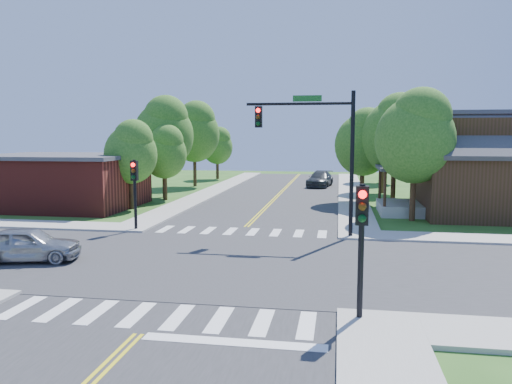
% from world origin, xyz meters
% --- Properties ---
extents(ground, '(100.00, 100.00, 0.00)m').
position_xyz_m(ground, '(0.00, 0.00, 0.00)').
color(ground, '#295219').
rests_on(ground, ground).
extents(road_ns, '(10.00, 90.00, 0.04)m').
position_xyz_m(road_ns, '(0.00, 0.00, 0.02)').
color(road_ns, '#2D2D30').
rests_on(road_ns, ground).
extents(road_ew, '(90.00, 10.00, 0.04)m').
position_xyz_m(road_ew, '(0.00, 0.00, 0.03)').
color(road_ew, '#2D2D30').
rests_on(road_ew, ground).
extents(intersection_patch, '(10.20, 10.20, 0.06)m').
position_xyz_m(intersection_patch, '(0.00, 0.00, 0.00)').
color(intersection_patch, '#2D2D30').
rests_on(intersection_patch, ground).
extents(sidewalk_ne, '(40.00, 40.00, 0.14)m').
position_xyz_m(sidewalk_ne, '(15.82, 15.82, 0.07)').
color(sidewalk_ne, '#9E9B93').
rests_on(sidewalk_ne, ground).
extents(sidewalk_nw, '(40.00, 40.00, 0.14)m').
position_xyz_m(sidewalk_nw, '(-15.82, 15.82, 0.07)').
color(sidewalk_nw, '#9E9B93').
rests_on(sidewalk_nw, ground).
extents(crosswalk_north, '(8.85, 2.00, 0.01)m').
position_xyz_m(crosswalk_north, '(0.00, 6.20, 0.05)').
color(crosswalk_north, white).
rests_on(crosswalk_north, ground).
extents(crosswalk_south, '(8.85, 2.00, 0.01)m').
position_xyz_m(crosswalk_south, '(0.00, -6.20, 0.05)').
color(crosswalk_south, white).
rests_on(crosswalk_south, ground).
extents(centerline, '(0.30, 90.00, 0.01)m').
position_xyz_m(centerline, '(0.00, 0.00, 0.05)').
color(centerline, yellow).
rests_on(centerline, ground).
extents(stop_bar, '(4.60, 0.45, 0.09)m').
position_xyz_m(stop_bar, '(2.50, -7.60, 0.00)').
color(stop_bar, white).
rests_on(stop_bar, ground).
extents(signal_mast_ne, '(5.30, 0.42, 7.20)m').
position_xyz_m(signal_mast_ne, '(3.91, 5.59, 4.85)').
color(signal_mast_ne, black).
rests_on(signal_mast_ne, ground).
extents(signal_pole_se, '(0.34, 0.42, 3.80)m').
position_xyz_m(signal_pole_se, '(5.60, -5.62, 2.66)').
color(signal_pole_se, black).
rests_on(signal_pole_se, ground).
extents(signal_pole_nw, '(0.34, 0.42, 3.80)m').
position_xyz_m(signal_pole_nw, '(-5.60, 5.58, 2.66)').
color(signal_pole_nw, black).
rests_on(signal_pole_nw, ground).
extents(house_ne, '(13.05, 8.80, 7.11)m').
position_xyz_m(house_ne, '(15.11, 14.23, 3.33)').
color(house_ne, '#322311').
rests_on(house_ne, ground).
extents(building_nw, '(10.40, 8.40, 3.73)m').
position_xyz_m(building_nw, '(-14.20, 13.20, 1.88)').
color(building_nw, maroon).
rests_on(building_nw, ground).
extents(tree_e_a, '(4.61, 4.38, 7.84)m').
position_xyz_m(tree_e_a, '(9.42, 11.33, 5.14)').
color(tree_e_a, '#382314').
rests_on(tree_e_a, ground).
extents(tree_e_b, '(4.74, 4.50, 8.05)m').
position_xyz_m(tree_e_b, '(8.93, 17.49, 5.28)').
color(tree_e_b, '#382314').
rests_on(tree_e_b, ground).
extents(tree_e_c, '(4.38, 4.16, 7.44)m').
position_xyz_m(tree_e_c, '(8.80, 25.50, 4.87)').
color(tree_e_c, '#382314').
rests_on(tree_e_c, ground).
extents(tree_e_d, '(4.57, 4.34, 7.76)m').
position_xyz_m(tree_e_d, '(9.44, 35.16, 5.08)').
color(tree_e_d, '#382314').
rests_on(tree_e_d, ground).
extents(tree_w_a, '(3.62, 3.44, 6.15)m').
position_xyz_m(tree_w_a, '(-8.98, 13.09, 4.02)').
color(tree_w_a, '#382314').
rests_on(tree_w_a, ground).
extents(tree_w_b, '(4.85, 4.61, 8.25)m').
position_xyz_m(tree_w_b, '(-8.99, 19.68, 5.41)').
color(tree_w_b, '#382314').
rests_on(tree_w_b, ground).
extents(tree_w_c, '(4.94, 4.70, 8.41)m').
position_xyz_m(tree_w_c, '(-8.99, 28.42, 5.51)').
color(tree_w_c, '#382314').
rests_on(tree_w_c, ground).
extents(tree_w_d, '(3.53, 3.35, 6.00)m').
position_xyz_m(tree_w_d, '(-8.72, 36.67, 3.93)').
color(tree_w_d, '#382314').
rests_on(tree_w_d, ground).
extents(tree_house, '(4.18, 3.97, 7.11)m').
position_xyz_m(tree_house, '(6.81, 18.95, 4.65)').
color(tree_house, '#382314').
rests_on(tree_house, ground).
extents(tree_bldg, '(3.47, 3.30, 5.90)m').
position_xyz_m(tree_bldg, '(-8.36, 18.03, 3.86)').
color(tree_bldg, '#382314').
rests_on(tree_bldg, ground).
extents(car_silver, '(3.54, 4.85, 1.39)m').
position_xyz_m(car_silver, '(-7.30, -1.23, 0.70)').
color(car_silver, '#A1A3A8').
rests_on(car_silver, ground).
extents(car_dgrey, '(3.45, 5.59, 1.46)m').
position_xyz_m(car_dgrey, '(3.19, 29.84, 0.73)').
color(car_dgrey, '#34373A').
rests_on(car_dgrey, ground).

